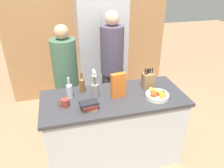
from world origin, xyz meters
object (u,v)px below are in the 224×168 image
object	(u,v)px
bottle_vinegar	(82,84)
bottle_oil	(69,90)
fruit_bowl	(157,95)
book_stack	(89,105)
flower_vase	(95,87)
cereal_box	(118,85)
refrigerator	(101,47)
coffee_mug	(65,103)
person_at_sink	(66,77)
person_in_blue	(112,63)
knife_block	(148,80)

from	to	relation	value
bottle_vinegar	bottle_oil	bearing A→B (deg)	-148.10
fruit_bowl	book_stack	xyz separation A→B (m)	(-0.77, -0.02, 0.00)
flower_vase	cereal_box	xyz separation A→B (m)	(0.25, -0.08, 0.02)
refrigerator	coffee_mug	size ratio (longest dim) A/B	16.91
fruit_bowl	cereal_box	bearing A→B (deg)	161.41
cereal_box	person_at_sink	distance (m)	0.87
bottle_oil	person_at_sink	xyz separation A→B (m)	(-0.01, 0.55, -0.09)
flower_vase	bottle_vinegar	xyz separation A→B (m)	(-0.13, 0.14, -0.02)
flower_vase	person_at_sink	bearing A→B (deg)	115.83
fruit_bowl	person_in_blue	size ratio (longest dim) A/B	0.15
person_in_blue	refrigerator	bearing A→B (deg)	88.79
fruit_bowl	cereal_box	world-z (taller)	cereal_box
cereal_box	person_at_sink	world-z (taller)	person_at_sink
knife_block	person_in_blue	world-z (taller)	person_in_blue
refrigerator	person_at_sink	xyz separation A→B (m)	(-0.63, -0.72, -0.13)
fruit_bowl	flower_vase	xyz separation A→B (m)	(-0.66, 0.21, 0.08)
fruit_bowl	knife_block	distance (m)	0.26
knife_block	person_at_sink	bearing A→B (deg)	149.41
knife_block	flower_vase	distance (m)	0.65
coffee_mug	bottle_oil	world-z (taller)	bottle_oil
bottle_oil	person_in_blue	bearing A→B (deg)	45.93
coffee_mug	bottle_oil	xyz separation A→B (m)	(0.06, 0.17, 0.05)
cereal_box	flower_vase	bearing A→B (deg)	163.19
refrigerator	bottle_oil	distance (m)	1.41
coffee_mug	person_at_sink	bearing A→B (deg)	85.54
coffee_mug	person_in_blue	bearing A→B (deg)	49.57
knife_block	coffee_mug	xyz separation A→B (m)	(-0.99, -0.16, -0.05)
refrigerator	person_at_sink	distance (m)	0.97
coffee_mug	person_at_sink	size ratio (longest dim) A/B	0.08
bottle_vinegar	person_in_blue	bearing A→B (deg)	49.10
refrigerator	bottle_vinegar	bearing A→B (deg)	-111.83
bottle_vinegar	person_in_blue	size ratio (longest dim) A/B	0.15
book_stack	person_in_blue	distance (m)	1.08
refrigerator	book_stack	xyz separation A→B (m)	(-0.45, -1.55, -0.09)
book_stack	person_in_blue	xyz separation A→B (m)	(0.49, 0.97, 0.02)
book_stack	bottle_oil	xyz separation A→B (m)	(-0.17, 0.28, 0.05)
bottle_oil	person_at_sink	distance (m)	0.55
coffee_mug	person_in_blue	xyz separation A→B (m)	(0.73, 0.85, 0.02)
bottle_vinegar	flower_vase	bearing A→B (deg)	-47.66
coffee_mug	book_stack	world-z (taller)	book_stack
bottle_oil	person_in_blue	xyz separation A→B (m)	(0.66, 0.68, -0.03)
refrigerator	person_in_blue	distance (m)	0.59
fruit_bowl	bottle_vinegar	xyz separation A→B (m)	(-0.79, 0.35, 0.06)
flower_vase	person_in_blue	xyz separation A→B (m)	(0.38, 0.73, -0.05)
person_in_blue	knife_block	bearing A→B (deg)	-74.41
refrigerator	flower_vase	xyz separation A→B (m)	(-0.34, -1.31, -0.01)
coffee_mug	person_in_blue	distance (m)	1.12
bottle_oil	book_stack	bearing A→B (deg)	-58.79
refrigerator	cereal_box	world-z (taller)	refrigerator
refrigerator	bottle_oil	size ratio (longest dim) A/B	8.29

